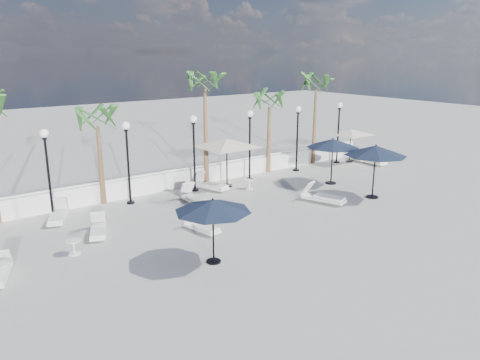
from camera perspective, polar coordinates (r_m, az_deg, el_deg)
ground at (r=18.96m, az=4.73°, el=-5.85°), size 100.00×100.00×0.00m
balustrade at (r=24.67m, az=-6.71°, el=0.28°), size 26.00×0.30×1.01m
lamppost_1 at (r=20.78m, az=-22.46°, el=2.09°), size 0.36×0.36×3.84m
lamppost_2 at (r=21.84m, az=-13.56°, el=3.44°), size 0.36×0.36×3.84m
lamppost_3 at (r=23.38m, az=-5.65°, el=4.56°), size 0.36×0.36×3.84m
lamppost_4 at (r=25.31m, az=1.20°, el=5.46°), size 0.36×0.36×3.84m
lamppost_5 at (r=27.55m, az=7.02°, el=6.16°), size 0.36×0.36×3.84m
lamppost_6 at (r=30.04m, az=11.93°, el=6.70°), size 0.36×0.36×3.84m
palm_1 at (r=22.01m, az=-17.00°, el=6.63°), size 2.60×2.60×4.70m
palm_2 at (r=24.34m, az=-4.32°, el=11.25°), size 2.60×2.60×6.10m
palm_3 at (r=26.96m, az=3.59°, el=9.17°), size 2.60×2.60×4.90m
palm_4 at (r=29.39m, az=9.27°, el=11.04°), size 2.60×2.60×5.70m
lounger_1 at (r=18.96m, az=-16.92°, el=-5.77°), size 1.18×1.87×0.67m
lounger_2 at (r=21.04m, az=-21.32°, el=-4.03°), size 1.31×1.98×0.71m
lounger_3 at (r=18.56m, az=-4.71°, el=-5.63°), size 0.82×1.75×0.63m
lounger_4 at (r=24.05m, az=-3.62°, el=-0.59°), size 1.23×2.07×0.74m
lounger_5 at (r=21.91m, az=-5.53°, el=-2.22°), size 0.77×2.06×0.76m
lounger_6 at (r=22.32m, az=10.11°, el=-2.03°), size 1.35×2.19×0.78m
lounger_7 at (r=30.64m, az=15.64°, el=2.38°), size 0.69×2.08×0.78m
lounger_8 at (r=31.39m, az=13.93°, el=2.70°), size 0.81×1.73×0.62m
side_table_1 at (r=17.44m, az=-19.61°, el=-7.57°), size 0.54×0.54×0.52m
side_table_2 at (r=24.07m, az=1.11°, el=-0.44°), size 0.49×0.49×0.48m
parasol_navy_left at (r=15.27m, az=-3.33°, el=-3.18°), size 2.57×2.57×2.26m
parasol_navy_mid at (r=23.07m, az=16.21°, el=3.43°), size 2.94×2.94×2.63m
parasol_navy_right at (r=25.15m, az=11.25°, el=4.39°), size 2.77×2.77×2.49m
parasol_cream_sq_a at (r=24.07m, az=-1.63°, el=4.95°), size 5.49×5.49×2.70m
parasol_cream_sq_b at (r=30.53m, az=13.38°, el=6.01°), size 4.53×4.53×2.27m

